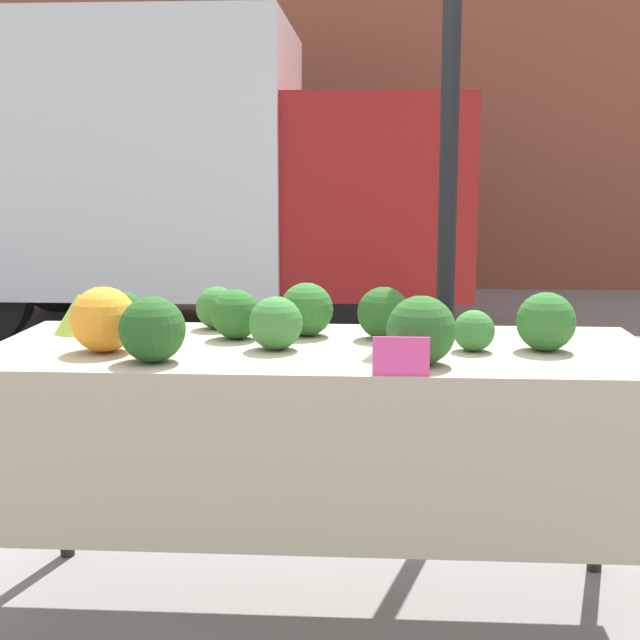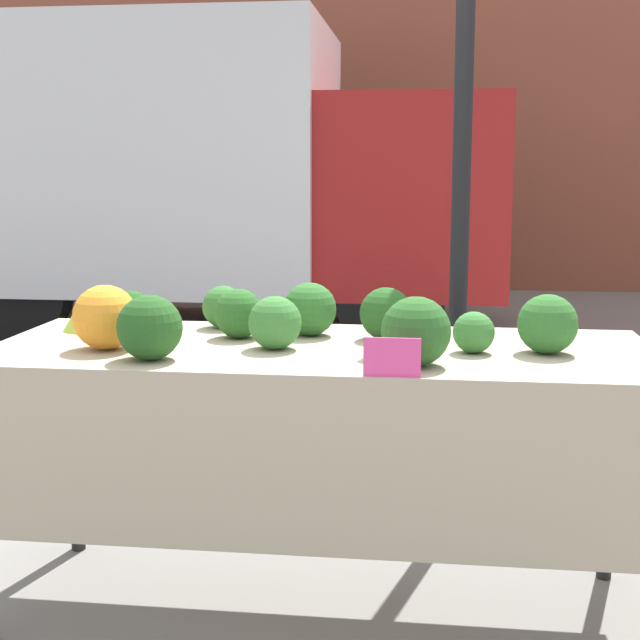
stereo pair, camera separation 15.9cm
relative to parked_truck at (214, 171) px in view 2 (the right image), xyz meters
name	(u,v)px [view 2 (the right image)]	position (x,y,z in m)	size (l,w,h in m)	color
ground_plane	(320,608)	(1.55, -4.99, -1.36)	(40.00, 40.00, 0.00)	gray
building_facade	(406,55)	(1.55, 3.06, 1.31)	(16.00, 0.60, 5.34)	brown
tent_pole	(461,184)	(1.98, -4.22, -0.04)	(0.07, 0.07, 2.64)	black
parked_truck	(214,171)	(0.00, 0.00, 0.00)	(4.54, 2.17, 2.55)	silver
market_table	(317,387)	(1.55, -5.06, -0.62)	(1.99, 0.78, 0.85)	tan
orange_cauliflower	(105,317)	(0.93, -5.12, -0.42)	(0.19, 0.19, 0.19)	orange
romanesco_head	(87,311)	(0.75, -4.82, -0.45)	(0.16, 0.16, 0.13)	#93B238
broccoli_head_0	(132,310)	(0.89, -4.77, -0.45)	(0.13, 0.13, 0.13)	#23511E
broccoli_head_1	(386,314)	(1.74, -4.86, -0.43)	(0.16, 0.16, 0.16)	#23511E
broccoli_head_2	(239,313)	(1.28, -4.89, -0.44)	(0.16, 0.16, 0.16)	#285B23
broccoli_head_3	(474,332)	(2.00, -5.04, -0.45)	(0.12, 0.12, 0.12)	#387533
broccoli_head_4	(416,331)	(1.84, -5.23, -0.42)	(0.19, 0.19, 0.19)	#285B23
broccoli_head_5	(150,328)	(1.10, -5.25, -0.42)	(0.18, 0.18, 0.18)	#23511E
broccoli_head_6	(275,323)	(1.42, -5.05, -0.43)	(0.16, 0.16, 0.16)	#387533
broccoli_head_7	(223,307)	(1.19, -4.72, -0.44)	(0.14, 0.14, 0.14)	#336B2D
broccoli_head_8	(310,309)	(1.49, -4.82, -0.43)	(0.17, 0.17, 0.17)	#2D6628
broccoli_head_9	(548,324)	(2.21, -5.02, -0.43)	(0.17, 0.17, 0.17)	#2D6628
price_sign	(392,357)	(1.78, -5.37, -0.46)	(0.15, 0.01, 0.10)	#EF4793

